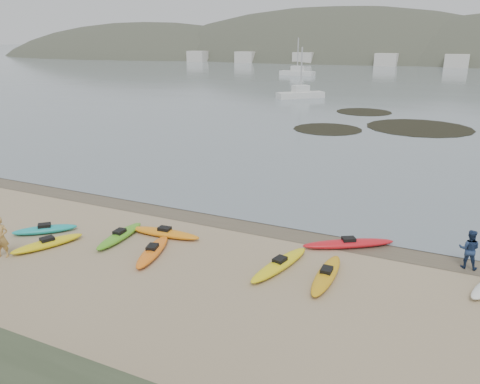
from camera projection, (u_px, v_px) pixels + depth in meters
The scene contains 9 objects.
ground at pixel (240, 220), 23.63m from camera, with size 600.00×600.00×0.00m, color tan.
wet_sand at pixel (237, 222), 23.37m from camera, with size 60.00×60.00×0.00m, color brown.
water at pixel (451, 53), 281.56m from camera, with size 1200.00×1200.00×0.00m, color slate.
kayaks at pixel (219, 250), 19.91m from camera, with size 21.25×8.58×0.34m.
person_west at pixel (1, 237), 19.43m from camera, with size 0.64×0.42×1.76m, color tan.
person_east at pixel (469, 249), 18.49m from camera, with size 0.79×0.62×1.63m, color navy.
kelp_mats at pixel (385, 124), 49.88m from camera, with size 16.96×19.99×0.04m.
moored_boats at pixel (472, 84), 87.77m from camera, with size 82.25×76.64×1.21m.
far_town at pixel (455, 61), 145.25m from camera, with size 199.00×5.00×4.00m.
Camera 1 is at (9.35, -19.92, 8.75)m, focal length 35.00 mm.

